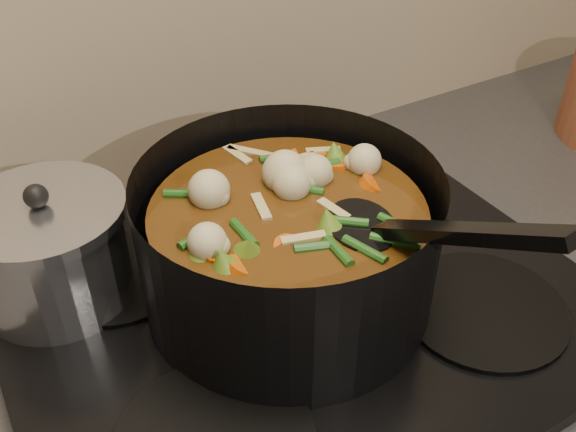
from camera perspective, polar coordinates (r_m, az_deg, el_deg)
stovetop at (r=0.73m, az=0.56°, el=-7.15°), size 0.62×0.54×0.03m
stockpot at (r=0.67m, az=0.06°, el=-2.49°), size 0.33×0.43×0.23m
saucepan at (r=0.73m, az=-20.29°, el=-2.85°), size 0.17×0.17×0.14m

